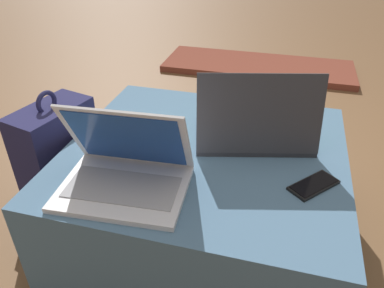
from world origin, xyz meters
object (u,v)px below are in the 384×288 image
Objects in this scene: laptop_near at (125,171)px; backpack at (59,164)px; cell_phone at (314,185)px; laptop_far at (254,128)px.

backpack is (-0.40, 0.23, -0.21)m from laptop_near.
laptop_near is 0.53m from cell_phone.
laptop_near is at bearing 31.69° from laptop_far.
laptop_far is 0.82× the size of backpack.
laptop_far reaches higher than backpack.
backpack is at bearing 35.07° from cell_phone.
cell_phone is at bearing 10.67° from laptop_near.
laptop_near is 0.85× the size of laptop_far.
cell_phone is (0.51, 0.13, -0.05)m from laptop_near.
backpack is at bearing 145.75° from laptop_near.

